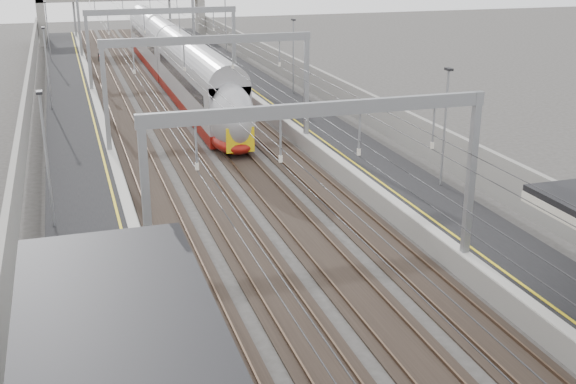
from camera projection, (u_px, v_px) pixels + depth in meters
platform_left at (80, 147)px, 46.16m from camera, size 4.00×120.00×1.00m
platform_right at (315, 129)px, 50.69m from camera, size 4.00×120.00×1.00m
tracks at (203, 144)px, 48.57m from camera, size 11.40×140.00×0.20m
overhead_line at (182, 40)px, 52.53m from camera, size 13.00×140.00×6.60m
overbridge at (122, 2)px, 96.41m from camera, size 22.00×2.20×6.90m
wall_left at (25, 134)px, 44.89m from camera, size 0.30×120.00×3.20m
wall_right at (358, 110)px, 51.23m from camera, size 0.30×120.00×3.20m
train at (177, 66)px, 65.80m from camera, size 2.82×51.43×4.46m
signal_green at (101, 65)px, 65.11m from camera, size 0.32×0.32×3.48m
signal_red_near at (186, 55)px, 70.70m from camera, size 0.32×0.32×3.48m
signal_red_far at (197, 46)px, 77.01m from camera, size 0.32×0.32×3.48m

